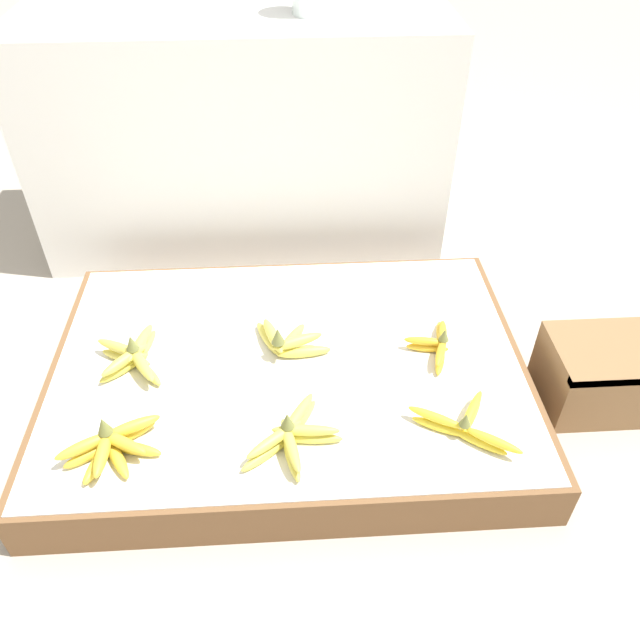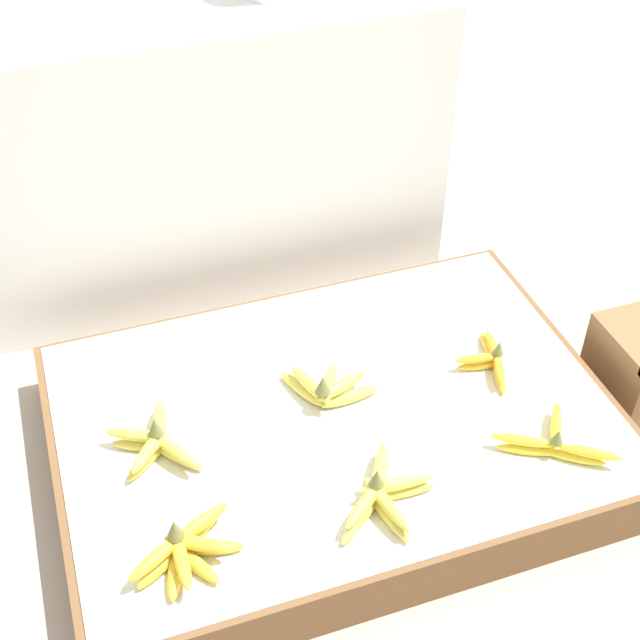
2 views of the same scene
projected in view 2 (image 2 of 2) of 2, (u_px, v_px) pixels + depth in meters
The scene contains 9 objects.
ground_plane at pixel (333, 450), 2.14m from camera, with size 10.00×10.00×0.00m, color #A89E8E.
display_platform at pixel (334, 431), 2.09m from camera, with size 1.27×0.90×0.14m.
back_vendor_table at pixel (184, 140), 2.49m from camera, with size 1.37×0.57×0.79m.
banana_bunch_front_left at pixel (185, 550), 1.72m from camera, with size 0.24×0.19×0.10m.
banana_bunch_front_midleft at pixel (382, 494), 1.83m from camera, with size 0.24×0.25×0.10m.
banana_bunch_front_midright at pixel (554, 442), 1.94m from camera, with size 0.25×0.21×0.08m.
banana_bunch_middle_left at pixel (156, 442), 1.93m from camera, with size 0.20×0.23×0.10m.
banana_bunch_middle_midleft at pixel (326, 388), 2.06m from camera, with size 0.21×0.17×0.11m.
banana_bunch_middle_midright at pixel (490, 359), 2.14m from camera, with size 0.13×0.21×0.08m.
Camera 2 is at (-0.49, -1.33, 1.63)m, focal length 50.00 mm.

